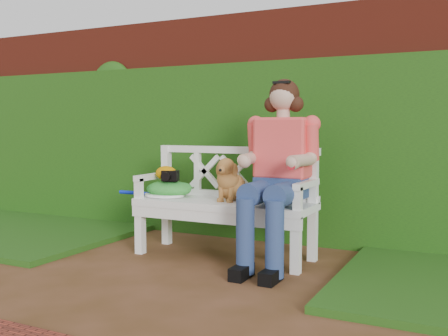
% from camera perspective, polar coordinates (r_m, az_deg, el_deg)
% --- Properties ---
extents(ground, '(60.00, 60.00, 0.00)m').
position_cam_1_polar(ground, '(3.75, -7.36, -12.44)').
color(ground, '#452B12').
extents(brick_wall, '(10.00, 0.30, 2.20)m').
position_cam_1_polar(brick_wall, '(5.27, 4.12, 4.62)').
color(brick_wall, maroon).
rests_on(brick_wall, ground).
extents(ivy_hedge, '(10.00, 0.18, 1.70)m').
position_cam_1_polar(ivy_hedge, '(5.07, 3.16, 1.80)').
color(ivy_hedge, '#245F11').
rests_on(ivy_hedge, ground).
extents(grass_left, '(2.60, 2.00, 0.05)m').
position_cam_1_polar(grass_left, '(5.96, -21.94, -6.10)').
color(grass_left, '#1D5516').
rests_on(grass_left, ground).
extents(garden_bench, '(1.58, 0.60, 0.48)m').
position_cam_1_polar(garden_bench, '(4.40, 0.00, -6.63)').
color(garden_bench, white).
rests_on(garden_bench, ground).
extents(seated_woman, '(0.77, 0.94, 1.47)m').
position_cam_1_polar(seated_woman, '(4.11, 6.16, -0.47)').
color(seated_woman, '#D6536C').
rests_on(seated_woman, ground).
extents(dog, '(0.31, 0.38, 0.36)m').
position_cam_1_polar(dog, '(4.33, 0.72, -1.19)').
color(dog, '#AD6A45').
rests_on(dog, garden_bench).
extents(tennis_racket, '(0.75, 0.49, 0.03)m').
position_cam_1_polar(tennis_racket, '(4.62, -6.84, -2.91)').
color(tennis_racket, beige).
rests_on(tennis_racket, garden_bench).
extents(green_bag, '(0.43, 0.35, 0.14)m').
position_cam_1_polar(green_bag, '(4.62, -6.03, -2.22)').
color(green_bag, '#246B2A').
rests_on(green_bag, garden_bench).
extents(camera_item, '(0.16, 0.14, 0.09)m').
position_cam_1_polar(camera_item, '(4.55, -5.86, -0.84)').
color(camera_item, black).
rests_on(camera_item, green_bag).
extents(baseball_glove, '(0.22, 0.18, 0.13)m').
position_cam_1_polar(baseball_glove, '(4.61, -6.31, -0.56)').
color(baseball_glove, '#C77C02').
rests_on(baseball_glove, green_bag).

